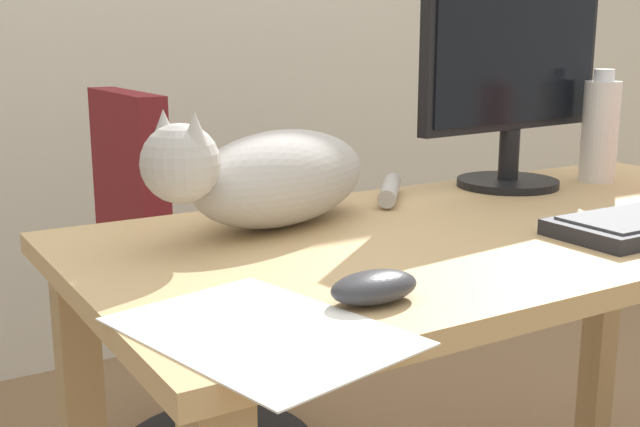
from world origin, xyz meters
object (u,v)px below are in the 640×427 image
office_chair (193,313)px  cat (272,176)px  computer_mouse (374,287)px  water_bottle (600,130)px  monitor (514,71)px

office_chair → cat: bearing=-99.1°
office_chair → computer_mouse: size_ratio=8.31×
office_chair → water_bottle: size_ratio=4.00×
office_chair → computer_mouse: office_chair is taller
cat → water_bottle: bearing=0.1°
office_chair → water_bottle: bearing=-41.3°
cat → computer_mouse: bearing=-100.9°
computer_mouse → water_bottle: 0.92m
cat → office_chair: bearing=80.9°
monitor → computer_mouse: size_ratio=4.37×
cat → water_bottle: water_bottle is taller
computer_mouse → water_bottle: size_ratio=0.48×
computer_mouse → water_bottle: bearing=24.7°
computer_mouse → office_chair: bearing=80.2°
computer_mouse → water_bottle: (0.83, 0.38, 0.09)m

